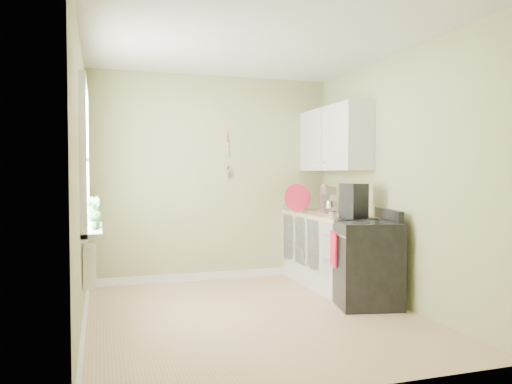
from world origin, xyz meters
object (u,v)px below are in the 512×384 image
object	(u,v)px
stand_mixer	(328,201)
coffee_maker	(353,202)
kettle	(292,203)
stove	(365,262)

from	to	relation	value
stand_mixer	coffee_maker	distance (m)	0.80
stand_mixer	kettle	size ratio (longest dim) A/B	2.03
stand_mixer	kettle	distance (m)	0.68
stove	kettle	size ratio (longest dim) A/B	5.61
stove	coffee_maker	size ratio (longest dim) A/B	2.62
stove	coffee_maker	distance (m)	0.68
stand_mixer	coffee_maker	xyz separation A→B (m)	(-0.07, -0.79, 0.03)
kettle	coffee_maker	bearing A→B (deg)	-82.76
stand_mixer	coffee_maker	size ratio (longest dim) A/B	0.95
stove	stand_mixer	world-z (taller)	stand_mixer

